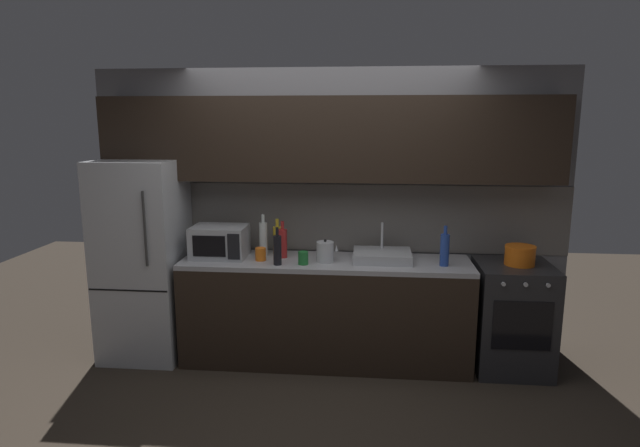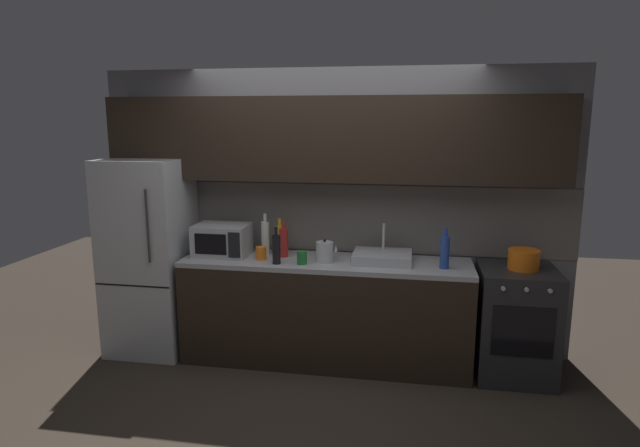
% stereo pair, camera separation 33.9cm
% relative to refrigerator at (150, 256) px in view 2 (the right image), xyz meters
% --- Properties ---
extents(ground_plane, '(10.00, 10.00, 0.00)m').
position_rel_refrigerator_xyz_m(ground_plane, '(1.59, -0.90, -0.87)').
color(ground_plane, '#2D261E').
extents(back_wall, '(4.17, 0.44, 2.50)m').
position_rel_refrigerator_xyz_m(back_wall, '(1.59, 0.30, 0.68)').
color(back_wall, slate).
rests_on(back_wall, ground).
extents(counter_run, '(2.43, 0.60, 0.90)m').
position_rel_refrigerator_xyz_m(counter_run, '(1.59, 0.00, -0.42)').
color(counter_run, black).
rests_on(counter_run, ground).
extents(refrigerator, '(0.68, 0.69, 1.73)m').
position_rel_refrigerator_xyz_m(refrigerator, '(0.00, 0.00, 0.00)').
color(refrigerator, '#B7BABF').
rests_on(refrigerator, ground).
extents(oven_range, '(0.60, 0.62, 0.90)m').
position_rel_refrigerator_xyz_m(oven_range, '(3.15, -0.00, -0.42)').
color(oven_range, '#232326').
rests_on(oven_range, ground).
extents(microwave, '(0.46, 0.35, 0.27)m').
position_rel_refrigerator_xyz_m(microwave, '(0.68, 0.02, 0.17)').
color(microwave, '#A8AAAF').
rests_on(microwave, counter_run).
extents(sink_basin, '(0.48, 0.38, 0.30)m').
position_rel_refrigerator_xyz_m(sink_basin, '(2.06, 0.03, 0.08)').
color(sink_basin, '#ADAFB5').
rests_on(sink_basin, counter_run).
extents(kettle, '(0.18, 0.14, 0.19)m').
position_rel_refrigerator_xyz_m(kettle, '(1.60, -0.05, 0.12)').
color(kettle, '#B7BABF').
rests_on(kettle, counter_run).
extents(wine_bottle_clear, '(0.07, 0.07, 0.36)m').
position_rel_refrigerator_xyz_m(wine_bottle_clear, '(1.04, 0.10, 0.19)').
color(wine_bottle_clear, silver).
rests_on(wine_bottle_clear, counter_run).
extents(wine_bottle_blue, '(0.07, 0.07, 0.33)m').
position_rel_refrigerator_xyz_m(wine_bottle_blue, '(2.56, -0.08, 0.17)').
color(wine_bottle_blue, '#234299').
rests_on(wine_bottle_blue, counter_run).
extents(wine_bottle_dark, '(0.07, 0.07, 0.31)m').
position_rel_refrigerator_xyz_m(wine_bottle_dark, '(1.22, -0.18, 0.16)').
color(wine_bottle_dark, black).
rests_on(wine_bottle_dark, counter_run).
extents(wine_bottle_yellow, '(0.08, 0.08, 0.31)m').
position_rel_refrigerator_xyz_m(wine_bottle_yellow, '(1.15, 0.17, 0.16)').
color(wine_bottle_yellow, gold).
rests_on(wine_bottle_yellow, counter_run).
extents(wine_bottle_red, '(0.08, 0.08, 0.32)m').
position_rel_refrigerator_xyz_m(wine_bottle_red, '(1.22, 0.05, 0.16)').
color(wine_bottle_red, '#A82323').
rests_on(wine_bottle_red, counter_run).
extents(mug_green, '(0.08, 0.08, 0.11)m').
position_rel_refrigerator_xyz_m(mug_green, '(1.42, -0.15, 0.09)').
color(mug_green, '#1E6B2D').
rests_on(mug_green, counter_run).
extents(mug_orange, '(0.09, 0.09, 0.11)m').
position_rel_refrigerator_xyz_m(mug_orange, '(1.05, -0.06, 0.09)').
color(mug_orange, orange).
rests_on(mug_orange, counter_run).
extents(cooking_pot, '(0.24, 0.24, 0.16)m').
position_rel_refrigerator_xyz_m(cooking_pot, '(3.17, 0.00, 0.11)').
color(cooking_pot, orange).
rests_on(cooking_pot, oven_range).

